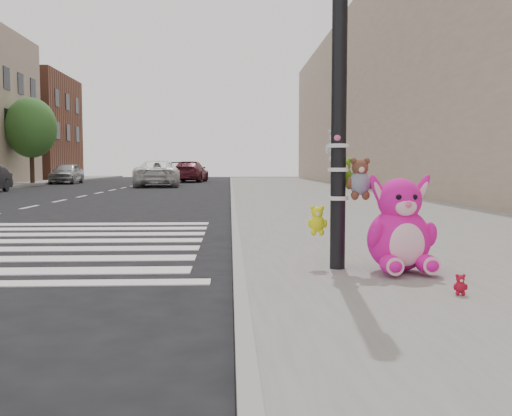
{
  "coord_description": "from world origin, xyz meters",
  "views": [
    {
      "loc": [
        1.46,
        -4.16,
        1.23
      ],
      "look_at": [
        1.76,
        2.31,
        0.75
      ],
      "focal_mm": 40.0,
      "sensor_mm": 36.0,
      "label": 1
    }
  ],
  "objects_px": {
    "car_white_near": "(158,174)",
    "red_teddy": "(460,285)",
    "pink_bunny": "(400,231)",
    "signal_pole": "(341,109)"
  },
  "relations": [
    {
      "from": "car_white_near",
      "to": "red_teddy",
      "type": "bearing_deg",
      "value": 97.74
    },
    {
      "from": "pink_bunny",
      "to": "red_teddy",
      "type": "distance_m",
      "value": 1.14
    },
    {
      "from": "red_teddy",
      "to": "car_white_near",
      "type": "distance_m",
      "value": 30.32
    },
    {
      "from": "signal_pole",
      "to": "red_teddy",
      "type": "bearing_deg",
      "value": -59.32
    },
    {
      "from": "signal_pole",
      "to": "red_teddy",
      "type": "height_order",
      "value": "signal_pole"
    },
    {
      "from": "signal_pole",
      "to": "pink_bunny",
      "type": "distance_m",
      "value": 1.41
    },
    {
      "from": "red_teddy",
      "to": "pink_bunny",
      "type": "bearing_deg",
      "value": 105.28
    },
    {
      "from": "pink_bunny",
      "to": "car_white_near",
      "type": "relative_size",
      "value": 0.19
    },
    {
      "from": "pink_bunny",
      "to": "car_white_near",
      "type": "xyz_separation_m",
      "value": [
        -6.06,
        28.59,
        0.21
      ]
    },
    {
      "from": "red_teddy",
      "to": "car_white_near",
      "type": "xyz_separation_m",
      "value": [
        -6.26,
        29.66,
        0.54
      ]
    }
  ]
}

